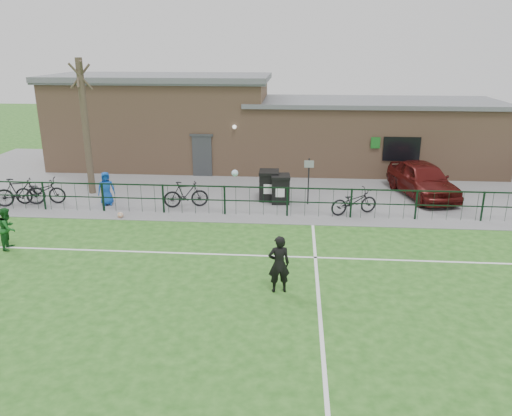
# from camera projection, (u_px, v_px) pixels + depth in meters

# --- Properties ---
(ground) EXTENTS (90.00, 90.00, 0.00)m
(ground) POSITION_uv_depth(u_px,v_px,m) (240.00, 320.00, 12.41)
(ground) COLOR #245719
(ground) RESTS_ON ground
(paving_strip) EXTENTS (34.00, 13.00, 0.02)m
(paving_strip) POSITION_uv_depth(u_px,v_px,m) (270.00, 180.00, 25.19)
(paving_strip) COLOR slate
(paving_strip) RESTS_ON ground
(pitch_line_touch) EXTENTS (28.00, 0.10, 0.01)m
(pitch_line_touch) POSITION_uv_depth(u_px,v_px,m) (262.00, 217.00, 19.79)
(pitch_line_touch) COLOR white
(pitch_line_touch) RESTS_ON ground
(pitch_line_mid) EXTENTS (28.00, 0.10, 0.01)m
(pitch_line_mid) POSITION_uv_depth(u_px,v_px,m) (254.00, 255.00, 16.19)
(pitch_line_mid) COLOR white
(pitch_line_mid) RESTS_ON ground
(pitch_line_perp) EXTENTS (0.10, 16.00, 0.01)m
(pitch_line_perp) POSITION_uv_depth(u_px,v_px,m) (321.00, 323.00, 12.26)
(pitch_line_perp) COLOR white
(pitch_line_perp) RESTS_ON ground
(perimeter_fence) EXTENTS (28.00, 0.10, 1.20)m
(perimeter_fence) POSITION_uv_depth(u_px,v_px,m) (262.00, 201.00, 19.79)
(perimeter_fence) COLOR black
(perimeter_fence) RESTS_ON ground
(bare_tree) EXTENTS (0.30, 0.30, 6.00)m
(bare_tree) POSITION_uv_depth(u_px,v_px,m) (86.00, 128.00, 22.02)
(bare_tree) COLOR #423528
(bare_tree) RESTS_ON ground
(wheelie_bin_left) EXTENTS (0.82, 0.93, 1.22)m
(wheelie_bin_left) POSITION_uv_depth(u_px,v_px,m) (269.00, 186.00, 21.77)
(wheelie_bin_left) COLOR black
(wheelie_bin_left) RESTS_ON paving_strip
(wheelie_bin_right) EXTENTS (0.81, 0.90, 1.14)m
(wheelie_bin_right) POSITION_uv_depth(u_px,v_px,m) (280.00, 190.00, 21.40)
(wheelie_bin_right) COLOR black
(wheelie_bin_right) RESTS_ON paving_strip
(sign_post) EXTENTS (0.07, 0.07, 2.00)m
(sign_post) POSITION_uv_depth(u_px,v_px,m) (308.00, 181.00, 21.03)
(sign_post) COLOR black
(sign_post) RESTS_ON paving_strip
(car_maroon) EXTENTS (2.82, 4.87, 1.56)m
(car_maroon) POSITION_uv_depth(u_px,v_px,m) (423.00, 179.00, 22.22)
(car_maroon) COLOR #4C0F0D
(car_maroon) RESTS_ON paving_strip
(bicycle_b) EXTENTS (2.08, 1.22, 1.21)m
(bicycle_b) POSITION_uv_depth(u_px,v_px,m) (20.00, 192.00, 20.94)
(bicycle_b) COLOR black
(bicycle_b) RESTS_ON paving_strip
(bicycle_c) EXTENTS (2.19, 1.03, 1.11)m
(bicycle_c) POSITION_uv_depth(u_px,v_px,m) (40.00, 191.00, 21.25)
(bicycle_c) COLOR black
(bicycle_c) RESTS_ON paving_strip
(bicycle_d) EXTENTS (1.92, 0.95, 1.11)m
(bicycle_d) POSITION_uv_depth(u_px,v_px,m) (186.00, 194.00, 20.79)
(bicycle_d) COLOR black
(bicycle_d) RESTS_ON paving_strip
(bicycle_e) EXTENTS (2.11, 1.40, 1.05)m
(bicycle_e) POSITION_uv_depth(u_px,v_px,m) (354.00, 201.00, 19.94)
(bicycle_e) COLOR black
(bicycle_e) RESTS_ON paving_strip
(spectator_child) EXTENTS (0.82, 0.70, 1.43)m
(spectator_child) POSITION_uv_depth(u_px,v_px,m) (106.00, 189.00, 21.04)
(spectator_child) COLOR #1248AA
(spectator_child) RESTS_ON paving_strip
(goalkeeper_kick) EXTENTS (2.03, 3.66, 2.63)m
(goalkeeper_kick) POSITION_uv_depth(u_px,v_px,m) (278.00, 261.00, 13.68)
(goalkeeper_kick) COLOR black
(goalkeeper_kick) RESTS_ON ground
(outfield_player) EXTENTS (0.64, 0.77, 1.42)m
(outfield_player) POSITION_uv_depth(u_px,v_px,m) (8.00, 228.00, 16.58)
(outfield_player) COLOR #18561F
(outfield_player) RESTS_ON ground
(ball_ground) EXTENTS (0.24, 0.24, 0.24)m
(ball_ground) POSITION_uv_depth(u_px,v_px,m) (120.00, 215.00, 19.67)
(ball_ground) COLOR silver
(ball_ground) RESTS_ON ground
(clubhouse) EXTENTS (24.25, 5.40, 4.96)m
(clubhouse) POSITION_uv_depth(u_px,v_px,m) (257.00, 126.00, 27.40)
(clubhouse) COLOR #9E7658
(clubhouse) RESTS_ON ground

